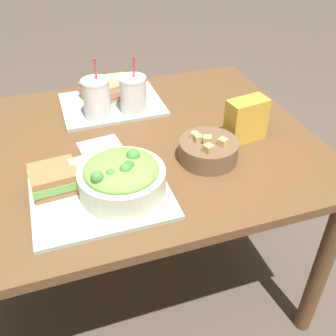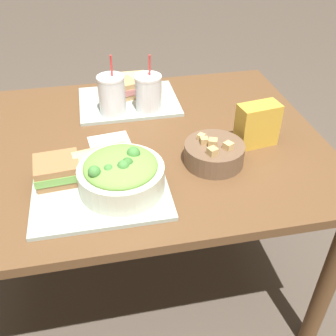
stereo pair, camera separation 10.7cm
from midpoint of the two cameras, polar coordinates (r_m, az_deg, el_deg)
The scene contains 14 objects.
ground_plane at distance 1.80m, azimuth -2.61°, elevation -15.56°, with size 12.00×12.00×0.00m, color #4C4238.
dining_table at distance 1.36m, azimuth -3.33°, elevation 0.67°, with size 1.30×0.95×0.71m.
tray_near at distance 1.10m, azimuth -6.94°, elevation -3.61°, with size 0.37×0.29×0.01m.
tray_far at distance 1.54m, azimuth -3.73°, elevation 9.56°, with size 0.37×0.29×0.01m.
salad_bowl at distance 1.06m, azimuth -3.95°, elevation -0.92°, with size 0.24×0.24×0.12m.
soup_bowl at distance 1.20m, azimuth 9.25°, elevation 2.11°, with size 0.18×0.18×0.09m.
sandwich_near at distance 1.13m, azimuth -13.16°, elevation -0.40°, with size 0.14×0.12×0.06m.
baguette_near at distance 1.16m, azimuth -7.04°, elevation 1.39°, with size 0.17×0.10×0.07m.
sandwich_far at distance 1.56m, azimuth -5.38°, elevation 11.37°, with size 0.15×0.15×0.06m.
baguette_far at distance 1.62m, azimuth -3.62°, elevation 12.59°, with size 0.12×0.07×0.07m.
drink_cup_dark at distance 1.43m, azimuth -5.97°, elevation 10.27°, with size 0.10×0.10×0.22m.
drink_cup_red at distance 1.44m, azimuth -0.69°, elevation 10.64°, with size 0.10×0.10×0.21m.
chip_bag at distance 1.30m, azimuth 15.17°, elevation 6.00°, with size 0.14×0.09×0.14m.
napkin_folded at distance 1.31m, azimuth -6.22°, elevation 3.80°, with size 0.14×0.11×0.00m.
Camera 2 is at (-0.09, -1.10, 1.42)m, focal length 42.00 mm.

